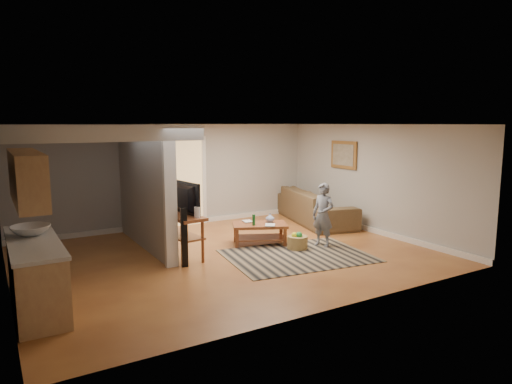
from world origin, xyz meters
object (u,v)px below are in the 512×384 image
sofa (315,222)px  child (322,246)px  coffee_table (260,228)px  toy_basket (297,242)px  toddler (154,231)px  speaker_right (155,222)px  tv_console (180,218)px  speaker_left (184,237)px

sofa → child: child is taller
coffee_table → toy_basket: coffee_table is taller
sofa → toddler: (-3.90, 1.13, 0.00)m
speaker_right → toddler: size_ratio=1.14×
speaker_right → tv_console: bearing=-66.7°
coffee_table → toy_basket: size_ratio=3.14×
speaker_left → coffee_table: bearing=28.7°
speaker_left → toy_basket: 2.43m
tv_console → toy_basket: tv_console is taller
sofa → toddler: toddler is taller
speaker_left → toddler: 2.97m
child → speaker_right: bearing=-139.7°
tv_console → child: bearing=-22.6°
sofa → speaker_right: 4.33m
tv_console → toy_basket: 2.42m
sofa → speaker_right: size_ratio=2.80×
tv_console → child: (2.80, -0.79, -0.76)m
speaker_left → toy_basket: (2.39, -0.10, -0.38)m
toddler → child: bearing=155.7°
tv_console → child: tv_console is taller
speaker_left → child: 3.01m
child → sofa: bearing=127.2°
sofa → coffee_table: 2.63m
speaker_left → child: size_ratio=0.80×
speaker_right → toy_basket: 2.96m
sofa → coffee_table: bearing=129.8°
toy_basket → coffee_table: bearing=121.5°
toy_basket → speaker_right: bearing=144.7°
sofa → speaker_left: speaker_left is taller
coffee_table → toddler: coffee_table is taller
sofa → speaker_right: speaker_right is taller
coffee_table → speaker_right: size_ratio=1.28×
tv_console → toddler: (0.24, 2.31, -0.76)m
coffee_table → speaker_left: speaker_left is taller
coffee_table → child: coffee_table is taller
toddler → speaker_right: bearing=98.9°
sofa → child: size_ratio=2.14×
sofa → toddler: bearing=87.6°
speaker_left → speaker_right: size_ratio=1.05×
speaker_right → toy_basket: (2.39, -1.70, -0.35)m
coffee_table → child: 1.34m
coffee_table → toy_basket: (0.44, -0.72, -0.19)m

